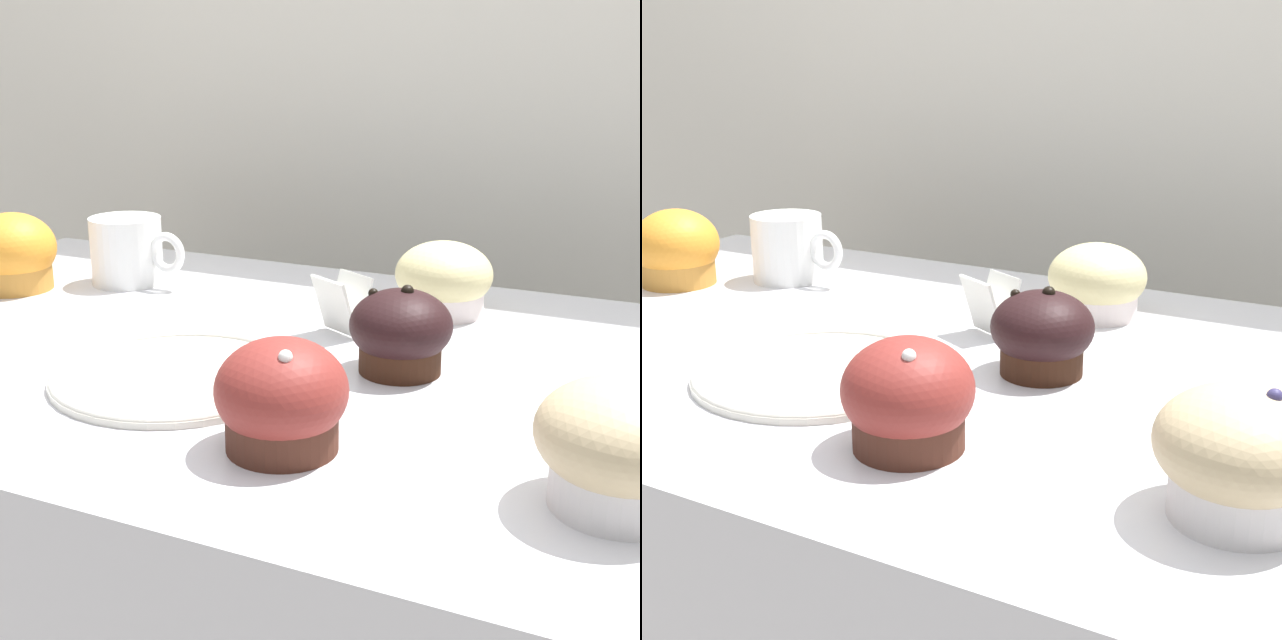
% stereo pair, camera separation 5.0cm
% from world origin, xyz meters
% --- Properties ---
extents(wall_back, '(3.20, 0.10, 1.80)m').
position_xyz_m(wall_back, '(0.00, 0.60, 0.90)').
color(wall_back, beige).
rests_on(wall_back, ground).
extents(muffin_front_center, '(0.10, 0.10, 0.08)m').
position_xyz_m(muffin_front_center, '(0.13, -0.19, 0.95)').
color(muffin_front_center, '#48251A').
rests_on(muffin_front_center, display_counter).
extents(muffin_back_left, '(0.11, 0.11, 0.09)m').
position_xyz_m(muffin_back_left, '(0.36, -0.17, 0.95)').
color(muffin_back_left, silver).
rests_on(muffin_back_left, display_counter).
extents(muffin_back_right, '(0.10, 0.10, 0.09)m').
position_xyz_m(muffin_back_right, '(-0.36, 0.07, 0.95)').
color(muffin_back_right, '#C78435').
rests_on(muffin_back_right, display_counter).
extents(muffin_front_left, '(0.09, 0.09, 0.08)m').
position_xyz_m(muffin_front_left, '(0.15, -0.00, 0.95)').
color(muffin_front_left, '#331B10').
rests_on(muffin_front_left, display_counter).
extents(muffin_front_right, '(0.11, 0.11, 0.08)m').
position_xyz_m(muffin_front_right, '(0.13, 0.19, 0.95)').
color(muffin_front_right, white).
rests_on(muffin_front_right, display_counter).
extents(coffee_cup, '(0.13, 0.09, 0.08)m').
position_xyz_m(coffee_cup, '(-0.25, 0.15, 0.95)').
color(coffee_cup, white).
rests_on(coffee_cup, display_counter).
extents(serving_plate, '(0.22, 0.22, 0.01)m').
position_xyz_m(serving_plate, '(-0.02, -0.10, 0.92)').
color(serving_plate, beige).
rests_on(serving_plate, display_counter).
extents(price_card, '(0.06, 0.06, 0.06)m').
position_xyz_m(price_card, '(0.06, 0.07, 0.94)').
color(price_card, white).
rests_on(price_card, display_counter).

